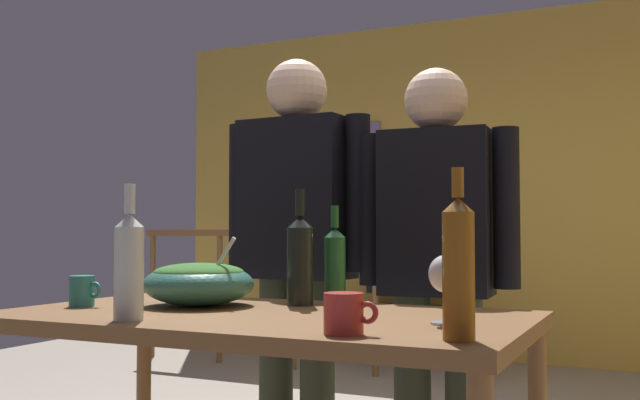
# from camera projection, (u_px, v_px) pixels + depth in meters

# --- Properties ---
(back_wall) EXTENTS (5.78, 0.10, 2.79)m
(back_wall) POSITION_uv_depth(u_px,v_px,m) (498.00, 186.00, 5.84)
(back_wall) COLOR gold
(back_wall) RESTS_ON ground_plane
(framed_picture) EXTENTS (0.63, 0.03, 0.79)m
(framed_picture) POSITION_uv_depth(u_px,v_px,m) (346.00, 169.00, 6.35)
(framed_picture) COLOR #7F6EA6
(stair_railing) EXTENTS (2.71, 0.10, 1.09)m
(stair_railing) POSITION_uv_depth(u_px,v_px,m) (352.00, 280.00, 5.25)
(stair_railing) COLOR brown
(stair_railing) RESTS_ON ground_plane
(tv_console) EXTENTS (0.90, 0.40, 0.43)m
(tv_console) POSITION_uv_depth(u_px,v_px,m) (407.00, 334.00, 5.75)
(tv_console) COLOR #38281E
(tv_console) RESTS_ON ground_plane
(flat_screen_tv) EXTENTS (0.65, 0.12, 0.49)m
(flat_screen_tv) POSITION_uv_depth(u_px,v_px,m) (406.00, 271.00, 5.75)
(flat_screen_tv) COLOR black
(flat_screen_tv) RESTS_ON tv_console
(serving_table) EXTENTS (1.41, 0.77, 0.80)m
(serving_table) POSITION_uv_depth(u_px,v_px,m) (261.00, 343.00, 1.95)
(serving_table) COLOR brown
(serving_table) RESTS_ON ground_plane
(salad_bowl) EXTENTS (0.33, 0.33, 0.20)m
(salad_bowl) POSITION_uv_depth(u_px,v_px,m) (199.00, 281.00, 2.15)
(salad_bowl) COLOR #337060
(salad_bowl) RESTS_ON serving_table
(wine_glass) EXTENTS (0.08, 0.08, 0.16)m
(wine_glass) POSITION_uv_depth(u_px,v_px,m) (446.00, 277.00, 1.71)
(wine_glass) COLOR silver
(wine_glass) RESTS_ON serving_table
(wine_bottle_amber) EXTENTS (0.07, 0.07, 0.35)m
(wine_bottle_amber) POSITION_uv_depth(u_px,v_px,m) (458.00, 266.00, 1.46)
(wine_bottle_amber) COLOR brown
(wine_bottle_amber) RESTS_ON serving_table
(wine_bottle_clear) EXTENTS (0.07, 0.07, 0.34)m
(wine_bottle_clear) POSITION_uv_depth(u_px,v_px,m) (129.00, 264.00, 1.80)
(wine_bottle_clear) COLOR silver
(wine_bottle_clear) RESTS_ON serving_table
(wine_bottle_green) EXTENTS (0.07, 0.07, 0.30)m
(wine_bottle_green) POSITION_uv_depth(u_px,v_px,m) (335.00, 264.00, 2.21)
(wine_bottle_green) COLOR #1E5628
(wine_bottle_green) RESTS_ON serving_table
(wine_bottle_dark) EXTENTS (0.08, 0.08, 0.35)m
(wine_bottle_dark) POSITION_uv_depth(u_px,v_px,m) (300.00, 258.00, 2.17)
(wine_bottle_dark) COLOR black
(wine_bottle_dark) RESTS_ON serving_table
(mug_teal) EXTENTS (0.11, 0.07, 0.09)m
(mug_teal) POSITION_uv_depth(u_px,v_px,m) (83.00, 291.00, 2.13)
(mug_teal) COLOR teal
(mug_teal) RESTS_ON serving_table
(mug_red) EXTENTS (0.12, 0.09, 0.09)m
(mug_red) POSITION_uv_depth(u_px,v_px,m) (345.00, 313.00, 1.55)
(mug_red) COLOR #B7332D
(mug_red) RESTS_ON serving_table
(person_standing_left) EXTENTS (0.61, 0.24, 1.68)m
(person_standing_left) POSITION_uv_depth(u_px,v_px,m) (297.00, 237.00, 2.75)
(person_standing_left) COLOR #2D3323
(person_standing_left) RESTS_ON ground_plane
(person_standing_right) EXTENTS (0.56, 0.24, 1.60)m
(person_standing_right) POSITION_uv_depth(u_px,v_px,m) (437.00, 257.00, 2.52)
(person_standing_right) COLOR #2D3323
(person_standing_right) RESTS_ON ground_plane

